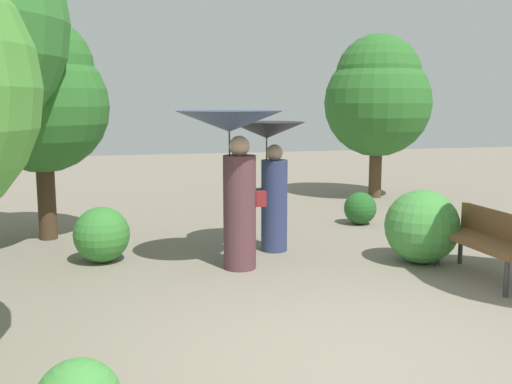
{
  "coord_description": "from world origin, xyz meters",
  "views": [
    {
      "loc": [
        -1.97,
        -4.49,
        2.17
      ],
      "look_at": [
        0.0,
        3.3,
        0.93
      ],
      "focal_mm": 40.96,
      "sensor_mm": 36.0,
      "label": 1
    }
  ],
  "objects_px": {
    "person_left": "(233,154)",
    "tree_mid_right": "(378,95)",
    "tree_mid_left": "(41,95)",
    "park_bench": "(488,238)",
    "person_right": "(270,161)"
  },
  "relations": [
    {
      "from": "person_left",
      "to": "park_bench",
      "type": "relative_size",
      "value": 1.36
    },
    {
      "from": "park_bench",
      "to": "tree_mid_left",
      "type": "relative_size",
      "value": 0.43
    },
    {
      "from": "tree_mid_left",
      "to": "tree_mid_right",
      "type": "distance_m",
      "value": 7.32
    },
    {
      "from": "person_left",
      "to": "tree_mid_left",
      "type": "xyz_separation_m",
      "value": [
        -2.53,
        2.36,
        0.76
      ]
    },
    {
      "from": "tree_mid_left",
      "to": "tree_mid_right",
      "type": "relative_size",
      "value": 0.95
    },
    {
      "from": "person_right",
      "to": "tree_mid_left",
      "type": "relative_size",
      "value": 0.54
    },
    {
      "from": "person_left",
      "to": "tree_mid_right",
      "type": "height_order",
      "value": "tree_mid_right"
    },
    {
      "from": "person_left",
      "to": "tree_mid_left",
      "type": "bearing_deg",
      "value": 54.64
    },
    {
      "from": "person_left",
      "to": "tree_mid_right",
      "type": "bearing_deg",
      "value": -34.08
    },
    {
      "from": "tree_mid_left",
      "to": "person_left",
      "type": "bearing_deg",
      "value": -43.07
    },
    {
      "from": "person_right",
      "to": "park_bench",
      "type": "height_order",
      "value": "person_right"
    },
    {
      "from": "person_right",
      "to": "tree_mid_right",
      "type": "relative_size",
      "value": 0.51
    },
    {
      "from": "person_left",
      "to": "tree_mid_right",
      "type": "xyz_separation_m",
      "value": [
        4.35,
        4.87,
        0.81
      ]
    },
    {
      "from": "tree_mid_left",
      "to": "park_bench",
      "type": "bearing_deg",
      "value": -33.0
    },
    {
      "from": "person_right",
      "to": "park_bench",
      "type": "relative_size",
      "value": 1.25
    }
  ]
}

